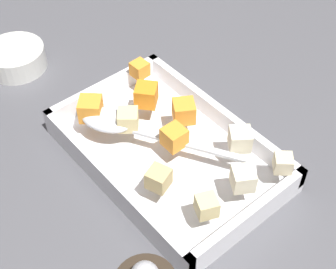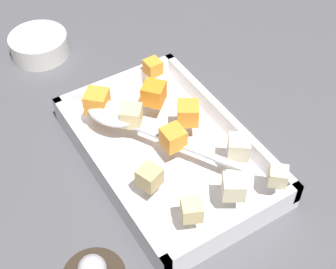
# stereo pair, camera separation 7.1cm
# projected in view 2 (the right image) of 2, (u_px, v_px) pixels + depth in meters

# --- Properties ---
(ground_plane) EXTENTS (4.00, 4.00, 0.00)m
(ground_plane) POSITION_uv_depth(u_px,v_px,m) (161.00, 157.00, 0.76)
(ground_plane) COLOR #4C4C51
(baking_dish) EXTENTS (0.34, 0.22, 0.05)m
(baking_dish) POSITION_uv_depth(u_px,v_px,m) (168.00, 154.00, 0.74)
(baking_dish) COLOR silver
(baking_dish) RESTS_ON ground_plane
(carrot_chunk_under_handle) EXTENTS (0.05, 0.05, 0.03)m
(carrot_chunk_under_handle) POSITION_uv_depth(u_px,v_px,m) (97.00, 101.00, 0.75)
(carrot_chunk_under_handle) COLOR orange
(carrot_chunk_under_handle) RESTS_ON baking_dish
(carrot_chunk_corner_sw) EXTENTS (0.03, 0.03, 0.03)m
(carrot_chunk_corner_sw) POSITION_uv_depth(u_px,v_px,m) (173.00, 138.00, 0.70)
(carrot_chunk_corner_sw) COLOR orange
(carrot_chunk_corner_sw) RESTS_ON baking_dish
(carrot_chunk_far_left) EXTENTS (0.04, 0.04, 0.03)m
(carrot_chunk_far_left) POSITION_uv_depth(u_px,v_px,m) (188.00, 113.00, 0.73)
(carrot_chunk_far_left) COLOR orange
(carrot_chunk_far_left) RESTS_ON baking_dish
(carrot_chunk_rim_edge) EXTENTS (0.03, 0.03, 0.02)m
(carrot_chunk_rim_edge) POSITION_uv_depth(u_px,v_px,m) (153.00, 67.00, 0.81)
(carrot_chunk_rim_edge) COLOR orange
(carrot_chunk_rim_edge) RESTS_ON baking_dish
(carrot_chunk_mid_right) EXTENTS (0.05, 0.05, 0.03)m
(carrot_chunk_mid_right) POSITION_uv_depth(u_px,v_px,m) (154.00, 93.00, 0.76)
(carrot_chunk_mid_right) COLOR orange
(carrot_chunk_mid_right) RESTS_ON baking_dish
(potato_chunk_near_left) EXTENTS (0.04, 0.04, 0.03)m
(potato_chunk_near_left) POSITION_uv_depth(u_px,v_px,m) (239.00, 147.00, 0.69)
(potato_chunk_near_left) COLOR beige
(potato_chunk_near_left) RESTS_ON baking_dish
(potato_chunk_center) EXTENTS (0.04, 0.04, 0.03)m
(potato_chunk_center) POSITION_uv_depth(u_px,v_px,m) (150.00, 177.00, 0.66)
(potato_chunk_center) COLOR tan
(potato_chunk_center) RESTS_ON baking_dish
(potato_chunk_far_right) EXTENTS (0.04, 0.04, 0.03)m
(potato_chunk_far_right) POSITION_uv_depth(u_px,v_px,m) (131.00, 115.00, 0.73)
(potato_chunk_far_right) COLOR #E0CC89
(potato_chunk_far_right) RESTS_ON baking_dish
(potato_chunk_front_center) EXTENTS (0.03, 0.03, 0.02)m
(potato_chunk_front_center) POSITION_uv_depth(u_px,v_px,m) (278.00, 176.00, 0.66)
(potato_chunk_front_center) COLOR beige
(potato_chunk_front_center) RESTS_ON baking_dish
(potato_chunk_heap_side) EXTENTS (0.03, 0.03, 0.03)m
(potato_chunk_heap_side) POSITION_uv_depth(u_px,v_px,m) (192.00, 210.00, 0.62)
(potato_chunk_heap_side) COLOR #E0CC89
(potato_chunk_heap_side) RESTS_ON baking_dish
(potato_chunk_corner_ne) EXTENTS (0.04, 0.04, 0.03)m
(potato_chunk_corner_ne) POSITION_uv_depth(u_px,v_px,m) (234.00, 187.00, 0.64)
(potato_chunk_corner_ne) COLOR beige
(potato_chunk_corner_ne) RESTS_ON baking_dish
(serving_spoon) EXTENTS (0.24, 0.15, 0.02)m
(serving_spoon) POSITION_uv_depth(u_px,v_px,m) (119.00, 117.00, 0.74)
(serving_spoon) COLOR silver
(serving_spoon) RESTS_ON baking_dish
(small_prep_bowl) EXTENTS (0.11, 0.11, 0.04)m
(small_prep_bowl) POSITION_uv_depth(u_px,v_px,m) (39.00, 45.00, 0.92)
(small_prep_bowl) COLOR silver
(small_prep_bowl) RESTS_ON ground_plane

